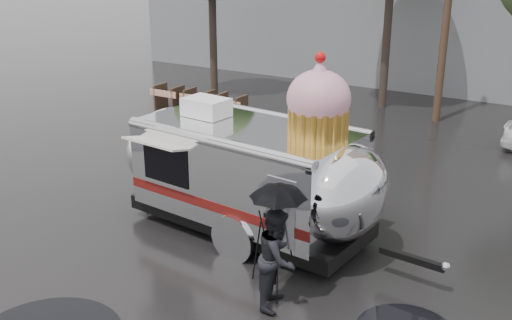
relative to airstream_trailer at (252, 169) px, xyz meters
The scene contains 6 objects.
ground 3.36m from the airstream_trailer, 121.15° to the right, with size 120.00×120.00×0.00m, color black.
barricade_row 10.31m from the airstream_trailer, 133.76° to the left, with size 4.30×0.80×1.00m.
airstream_trailer is the anchor object (origin of this frame).
person_right 3.08m from the airstream_trailer, 49.08° to the right, with size 0.91×0.51×1.90m, color black.
umbrella_black 3.06m from the airstream_trailer, 49.08° to the right, with size 1.23×1.23×2.39m.
tripod 2.22m from the airstream_trailer, 49.79° to the right, with size 0.54×0.59×1.43m.
Camera 1 is at (8.20, -7.98, 6.20)m, focal length 42.00 mm.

